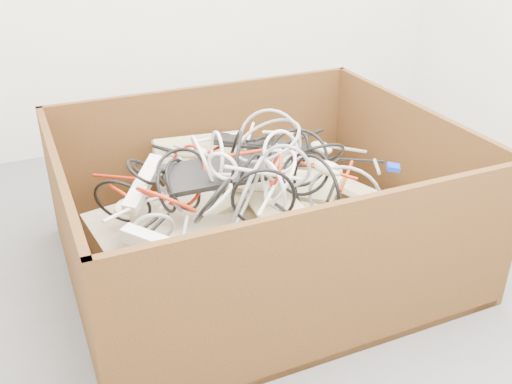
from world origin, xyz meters
name	(u,v)px	position (x,y,z in m)	size (l,w,h in m)	color
ground	(325,269)	(0.00, 0.00, 0.00)	(3.00, 3.00, 0.00)	#575759
cardboard_box	(253,235)	(-0.24, 0.14, 0.13)	(1.34, 1.11, 0.57)	#3B1C0E
keyboard_pile	(273,194)	(-0.15, 0.15, 0.28)	(1.02, 0.99, 0.30)	beige
mice_scatter	(252,187)	(-0.26, 0.09, 0.36)	(0.92, 0.58, 0.21)	beige
power_strip_left	(144,183)	(-0.60, 0.24, 0.38)	(0.27, 0.05, 0.04)	silver
power_strip_right	(165,247)	(-0.63, -0.12, 0.34)	(0.27, 0.05, 0.04)	silver
vga_plug	(393,167)	(0.26, 0.00, 0.37)	(0.04, 0.04, 0.02)	#0C29B8
cable_tangle	(237,174)	(-0.31, 0.11, 0.41)	(1.13, 0.90, 0.46)	black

